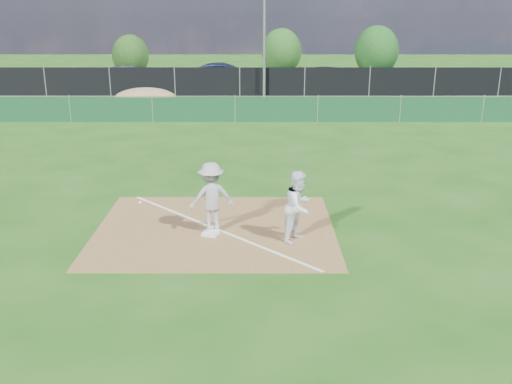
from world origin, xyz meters
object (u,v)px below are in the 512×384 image
at_px(play_at_first, 211,197).
at_px(tree_mid, 282,52).
at_px(first_base, 211,233).
at_px(car_left, 130,74).
at_px(tree_right, 377,51).
at_px(light_pole, 264,30).
at_px(car_right, 331,76).
at_px(tree_left, 131,56).
at_px(runner, 299,206).
at_px(car_mid, 224,76).

height_order(play_at_first, tree_mid, tree_mid).
xyz_separation_m(first_base, car_left, (-7.85, 27.81, 0.69)).
xyz_separation_m(first_base, tree_right, (10.36, 31.99, 1.99)).
bearing_deg(light_pole, tree_mid, 82.23).
bearing_deg(car_right, first_base, 162.42).
bearing_deg(light_pole, first_base, -94.09).
bearing_deg(tree_left, first_base, -74.93).
xyz_separation_m(light_pole, play_at_first, (-1.57, -21.85, -3.09)).
distance_m(first_base, tree_left, 33.33).
xyz_separation_m(runner, car_left, (-9.98, 28.13, -0.12)).
relative_size(car_right, tree_right, 1.14).
xyz_separation_m(first_base, car_mid, (-1.10, 26.35, 0.77)).
distance_m(first_base, car_mid, 26.39).
distance_m(car_right, tree_mid, 6.69).
bearing_deg(play_at_first, car_right, 76.88).
bearing_deg(play_at_first, light_pole, 85.89).
height_order(light_pole, first_base, light_pole).
height_order(car_right, tree_left, tree_left).
height_order(first_base, car_left, car_left).
bearing_deg(play_at_first, tree_mid, 84.65).
relative_size(car_right, tree_left, 1.37).
xyz_separation_m(runner, car_mid, (-3.23, 26.67, -0.05)).
bearing_deg(car_left, tree_right, -73.12).
relative_size(runner, car_left, 0.40).
height_order(runner, car_mid, runner).
bearing_deg(tree_mid, runner, -91.64).
distance_m(runner, car_mid, 26.86).
relative_size(play_at_first, car_left, 0.55).
xyz_separation_m(play_at_first, tree_mid, (3.08, 32.89, 1.01)).
height_order(tree_left, tree_mid, tree_mid).
height_order(runner, car_right, runner).
bearing_deg(tree_left, light_pole, -44.49).
bearing_deg(car_left, car_right, -87.68).
bearing_deg(car_right, car_left, 83.80).
bearing_deg(first_base, light_pole, 85.91).
xyz_separation_m(play_at_first, tree_left, (-8.67, 31.91, 0.79)).
distance_m(car_left, tree_mid, 12.21).
bearing_deg(tree_left, car_left, -79.39).
bearing_deg(tree_left, play_at_first, -74.81).
height_order(tree_left, tree_right, tree_right).
height_order(car_mid, tree_right, tree_right).
distance_m(tree_mid, tree_right, 7.36).
bearing_deg(car_mid, car_right, -77.15).
relative_size(first_base, tree_right, 0.09).
distance_m(first_base, play_at_first, 0.88).
height_order(play_at_first, car_left, play_at_first).
bearing_deg(car_right, tree_mid, 25.16).
height_order(runner, car_left, runner).
xyz_separation_m(first_base, tree_left, (-8.66, 32.14, 1.64)).
distance_m(car_left, car_mid, 6.90).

